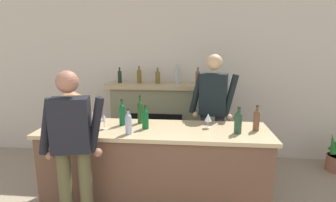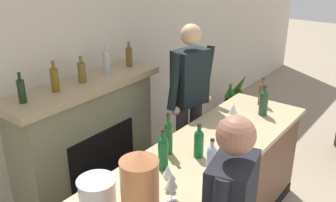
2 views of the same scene
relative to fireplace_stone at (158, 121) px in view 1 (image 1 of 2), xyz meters
name	(u,v)px [view 1 (image 1 of 2)]	position (x,y,z in m)	size (l,w,h in m)	color
wall_back_panel	(162,78)	(0.04, 0.26, 0.70)	(12.00, 0.07, 2.75)	beige
bar_counter	(155,166)	(0.12, -1.29, -0.18)	(2.69, 0.76, 0.97)	brown
fireplace_stone	(158,121)	(0.00, 0.00, 0.00)	(1.65, 0.52, 1.64)	gray
person_customer	(73,149)	(-0.59, -1.90, 0.27)	(0.65, 0.37, 1.71)	brown
person_bartender	(213,113)	(0.85, -0.66, 0.34)	(0.65, 0.36, 1.82)	#37333A
copper_dispenser	(72,110)	(-0.80, -1.42, 0.54)	(0.23, 0.27, 0.47)	#BE7445
ice_bucket_steel	(79,115)	(-0.87, -1.12, 0.39)	(0.25, 0.25, 0.19)	silver
wine_bottle_riesling_slim	(122,114)	(-0.28, -1.19, 0.44)	(0.07, 0.07, 0.32)	#10582A
wine_bottle_rose_blush	(256,119)	(1.30, -1.25, 0.43)	(0.07, 0.07, 0.30)	brown
wine_bottle_port_short	(140,111)	(-0.08, -1.09, 0.45)	(0.07, 0.07, 0.35)	#1C4B1E
wine_bottle_burgundy_dark	(128,123)	(-0.13, -1.51, 0.43)	(0.07, 0.07, 0.28)	#9CA7C4
wine_bottle_merlot_tall	(238,121)	(1.07, -1.37, 0.44)	(0.08, 0.08, 0.30)	#214029
wine_bottle_cabernet_heavy	(145,118)	(0.02, -1.30, 0.43)	(0.08, 0.08, 0.28)	#0C5220
wine_glass_back_row	(208,118)	(0.75, -1.21, 0.43)	(0.08, 0.08, 0.18)	silver
wine_glass_front_left	(93,115)	(-0.65, -1.20, 0.42)	(0.07, 0.07, 0.17)	silver
wine_glass_near_bucket	(94,120)	(-0.54, -1.45, 0.43)	(0.09, 0.09, 0.18)	silver
wine_glass_by_dispenser	(104,119)	(-0.45, -1.36, 0.43)	(0.07, 0.07, 0.17)	silver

